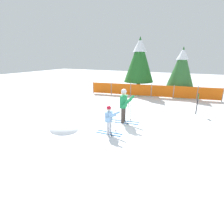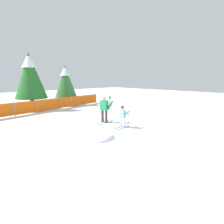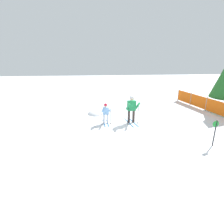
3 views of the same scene
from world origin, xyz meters
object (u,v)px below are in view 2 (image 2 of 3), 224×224
(skier_child, at_px, (123,115))
(conifer_far, at_px, (65,81))
(safety_fence, at_px, (56,104))
(trail_marker, at_px, (110,101))
(skier_adult, at_px, (105,106))
(conifer_near, at_px, (30,75))

(skier_child, bearing_deg, conifer_far, 77.00)
(safety_fence, height_order, conifer_far, conifer_far)
(conifer_far, height_order, trail_marker, conifer_far)
(skier_child, relative_size, safety_fence, 0.12)
(safety_fence, relative_size, trail_marker, 8.38)
(skier_child, xyz_separation_m, trail_marker, (3.27, 4.61, 0.03))
(skier_adult, xyz_separation_m, trail_marker, (3.24, 3.06, -0.25))
(trail_marker, bearing_deg, safety_fence, 136.86)
(skier_adult, relative_size, trail_marker, 1.40)
(skier_child, distance_m, conifer_far, 9.81)
(conifer_near, bearing_deg, skier_adult, -77.10)
(conifer_near, bearing_deg, conifer_far, 6.84)
(skier_child, distance_m, trail_marker, 5.65)
(conifer_far, height_order, conifer_near, conifer_near)
(skier_child, distance_m, conifer_near, 9.50)
(skier_child, height_order, safety_fence, skier_child)
(conifer_far, distance_m, conifer_near, 3.53)
(skier_child, xyz_separation_m, conifer_far, (1.76, 9.49, 1.72))
(conifer_near, relative_size, trail_marker, 3.96)
(skier_child, relative_size, trail_marker, 1.02)
(conifer_near, height_order, trail_marker, conifer_near)
(safety_fence, bearing_deg, trail_marker, -43.14)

